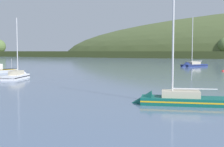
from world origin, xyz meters
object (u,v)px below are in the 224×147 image
at_px(sailboat_far_left, 18,77).
at_px(sailboat_midwater_white, 192,66).
at_px(sailboat_near_mooring, 172,102).
at_px(mooring_buoy_foreground, 223,71).

bearing_deg(sailboat_far_left, sailboat_midwater_white, -38.85).
xyz_separation_m(sailboat_near_mooring, mooring_buoy_foreground, (0.86, 43.97, -0.15)).
height_order(sailboat_far_left, mooring_buoy_foreground, sailboat_far_left).
relative_size(sailboat_near_mooring, sailboat_midwater_white, 0.85).
distance_m(sailboat_midwater_white, sailboat_far_left, 51.64).
bearing_deg(sailboat_near_mooring, mooring_buoy_foreground, -104.80).
bearing_deg(sailboat_near_mooring, sailboat_midwater_white, -95.77).
xyz_separation_m(sailboat_near_mooring, sailboat_midwater_white, (-8.46, 60.90, -0.00)).
relative_size(sailboat_near_mooring, sailboat_far_left, 1.23).
bearing_deg(mooring_buoy_foreground, sailboat_far_left, -131.74).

